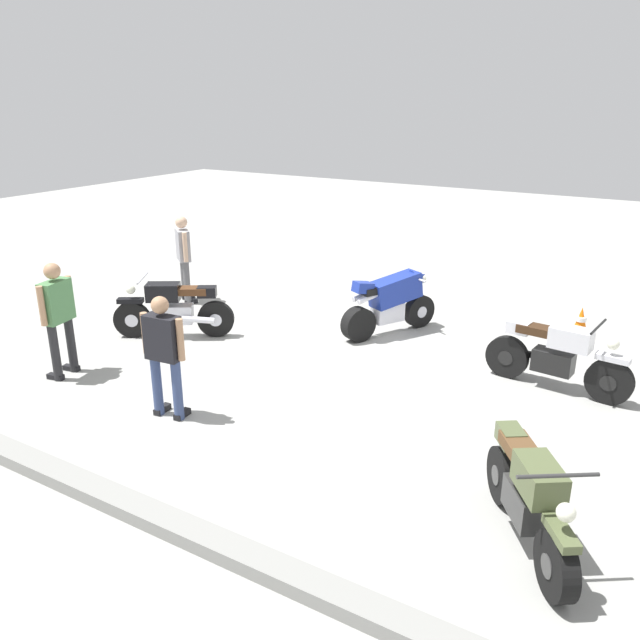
{
  "coord_description": "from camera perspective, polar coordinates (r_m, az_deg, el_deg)",
  "views": [
    {
      "loc": [
        -4.67,
        8.28,
        4.03
      ],
      "look_at": [
        0.07,
        0.39,
        0.75
      ],
      "focal_mm": 35.71,
      "sensor_mm": 36.0,
      "label": 1
    }
  ],
  "objects": [
    {
      "name": "traffic_cone",
      "position": [
        12.04,
        22.32,
        -0.16
      ],
      "size": [
        0.36,
        0.36,
        0.53
      ],
      "color": "black",
      "rests_on": "ground"
    },
    {
      "name": "curb_edge",
      "position": [
        7.14,
        -17.82,
        -15.1
      ],
      "size": [
        14.0,
        0.3,
        0.15
      ],
      "primitive_type": "cube",
      "color": "gray",
      "rests_on": "ground"
    },
    {
      "name": "person_in_green_shirt",
      "position": [
        10.08,
        -22.43,
        0.65
      ],
      "size": [
        0.38,
        0.67,
        1.75
      ],
      "rotation": [
        0.0,
        0.0,
        0.19
      ],
      "color": "#262628",
      "rests_on": "ground"
    },
    {
      "name": "ground_plane",
      "position": [
        10.33,
        1.42,
        -3.37
      ],
      "size": [
        40.0,
        40.0,
        0.0
      ],
      "primitive_type": "plane",
      "color": "#9E9E99"
    },
    {
      "name": "motorcycle_black_cruiser",
      "position": [
        11.31,
        -12.96,
        1.01
      ],
      "size": [
        1.83,
        1.22,
        1.09
      ],
      "rotation": [
        0.0,
        0.0,
        0.56
      ],
      "color": "black",
      "rests_on": "ground"
    },
    {
      "name": "motorcycle_olive_vintage",
      "position": [
        6.44,
        18.23,
        -14.9
      ],
      "size": [
        1.23,
        1.7,
        1.07
      ],
      "rotation": [
        0.0,
        0.0,
        2.17
      ],
      "color": "black",
      "rests_on": "ground"
    },
    {
      "name": "motorcycle_blue_sportbike",
      "position": [
        11.23,
        6.36,
        1.66
      ],
      "size": [
        1.09,
        1.82,
        1.14
      ],
      "rotation": [
        0.0,
        0.0,
        4.23
      ],
      "color": "black",
      "rests_on": "ground"
    },
    {
      "name": "motorcycle_silver_cruiser",
      "position": [
        9.66,
        20.45,
        -3.0
      ],
      "size": [
        2.09,
        0.71,
        1.09
      ],
      "rotation": [
        0.0,
        0.0,
        3.03
      ],
      "color": "black",
      "rests_on": "ground"
    },
    {
      "name": "person_in_black_shirt",
      "position": [
        8.36,
        -13.81,
        -2.64
      ],
      "size": [
        0.65,
        0.34,
        1.67
      ],
      "rotation": [
        0.0,
        0.0,
        4.81
      ],
      "color": "#384772",
      "rests_on": "ground"
    },
    {
      "name": "person_in_gray_shirt",
      "position": [
        13.12,
        -12.12,
        5.88
      ],
      "size": [
        0.58,
        0.53,
        1.76
      ],
      "rotation": [
        0.0,
        0.0,
        4.04
      ],
      "color": "#59595B",
      "rests_on": "ground"
    }
  ]
}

